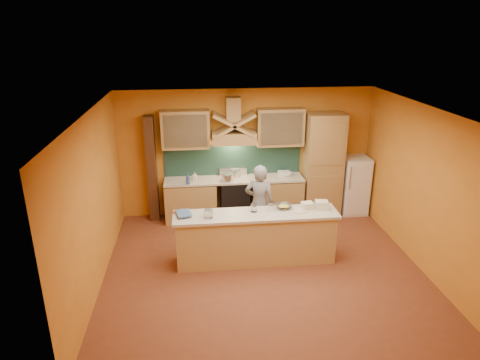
{
  "coord_description": "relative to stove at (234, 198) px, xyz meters",
  "views": [
    {
      "loc": [
        -1.13,
        -6.44,
        4.08
      ],
      "look_at": [
        -0.32,
        0.9,
        1.36
      ],
      "focal_mm": 32.0,
      "sensor_mm": 36.0,
      "label": 1
    }
  ],
  "objects": [
    {
      "name": "stove",
      "position": [
        0.0,
        0.0,
        0.0
      ],
      "size": [
        0.6,
        0.58,
        0.9
      ],
      "primitive_type": "cube",
      "color": "black",
      "rests_on": "floor"
    },
    {
      "name": "pantry_column",
      "position": [
        1.95,
        0.0,
        0.7
      ],
      "size": [
        0.8,
        0.6,
        2.3
      ],
      "primitive_type": "cube",
      "color": "tan",
      "rests_on": "floor"
    },
    {
      "name": "counter_top",
      "position": [
        -0.0,
        0.0,
        0.45
      ],
      "size": [
        3.0,
        0.62,
        0.04
      ],
      "primitive_type": "cube",
      "color": "beige",
      "rests_on": "base_cabinet_left"
    },
    {
      "name": "upper_cabinet_right",
      "position": [
        1.0,
        0.12,
        1.55
      ],
      "size": [
        1.0,
        0.35,
        0.8
      ],
      "primitive_type": "cube",
      "color": "tan",
      "rests_on": "wall_back"
    },
    {
      "name": "grocery_bag_a",
      "position": [
        1.4,
        -1.82,
        0.57
      ],
      "size": [
        0.25,
        0.21,
        0.14
      ],
      "primitive_type": "cube",
      "rotation": [
        0.0,
        0.0,
        -0.14
      ],
      "color": "beige",
      "rests_on": "island_top"
    },
    {
      "name": "wall_back",
      "position": [
        0.3,
        0.3,
        0.95
      ],
      "size": [
        5.5,
        0.02,
        2.8
      ],
      "primitive_type": "cube",
      "color": "orange",
      "rests_on": "floor"
    },
    {
      "name": "book_upper",
      "position": [
        -1.18,
        -1.86,
        0.53
      ],
      "size": [
        0.3,
        0.37,
        0.03
      ],
      "primitive_type": "imported",
      "rotation": [
        0.0,
        0.0,
        0.18
      ],
      "color": "#426292",
      "rests_on": "island_top"
    },
    {
      "name": "upper_cabinet_left",
      "position": [
        -1.0,
        0.12,
        1.55
      ],
      "size": [
        1.0,
        0.35,
        0.8
      ],
      "primitive_type": "cube",
      "color": "tan",
      "rests_on": "wall_back"
    },
    {
      "name": "person",
      "position": [
        0.38,
        -1.11,
        0.34
      ],
      "size": [
        0.66,
        0.54,
        1.57
      ],
      "primitive_type": "imported",
      "rotation": [
        0.0,
        0.0,
        2.81
      ],
      "color": "gray",
      "rests_on": "floor"
    },
    {
      "name": "wall_right",
      "position": [
        3.05,
        -2.2,
        0.95
      ],
      "size": [
        0.02,
        5.0,
        2.8
      ],
      "primitive_type": "cube",
      "color": "orange",
      "rests_on": "floor"
    },
    {
      "name": "pot_large",
      "position": [
        -0.16,
        -0.13,
        0.53
      ],
      "size": [
        0.3,
        0.3,
        0.17
      ],
      "primitive_type": "cylinder",
      "rotation": [
        0.0,
        0.0,
        0.12
      ],
      "color": "silver",
      "rests_on": "stove"
    },
    {
      "name": "trim_column_left",
      "position": [
        -1.75,
        0.15,
        0.7
      ],
      "size": [
        0.2,
        0.3,
        2.3
      ],
      "primitive_type": "cube",
      "color": "#472816",
      "rests_on": "floor"
    },
    {
      "name": "wall_left",
      "position": [
        -2.45,
        -2.2,
        0.95
      ],
      "size": [
        0.02,
        5.0,
        2.8
      ],
      "primitive_type": "cube",
      "color": "orange",
      "rests_on": "floor"
    },
    {
      "name": "pot_small",
      "position": [
        0.03,
        0.1,
        0.52
      ],
      "size": [
        0.19,
        0.19,
        0.15
      ],
      "primitive_type": "cylinder",
      "rotation": [
        0.0,
        0.0,
        0.0
      ],
      "color": "#B3B4BB",
      "rests_on": "stove"
    },
    {
      "name": "kitchen_scale",
      "position": [
        0.49,
        -1.8,
        0.54
      ],
      "size": [
        0.12,
        0.12,
        0.1
      ],
      "primitive_type": "cube",
      "rotation": [
        0.0,
        0.0,
        -0.04
      ],
      "color": "white",
      "rests_on": "island_top"
    },
    {
      "name": "base_cabinet_right",
      "position": [
        0.95,
        0.0,
        -0.02
      ],
      "size": [
        1.1,
        0.6,
        0.86
      ],
      "primitive_type": "cube",
      "color": "tan",
      "rests_on": "floor"
    },
    {
      "name": "bowl_back",
      "position": [
        1.16,
        0.05,
        0.51
      ],
      "size": [
        0.29,
        0.29,
        0.08
      ],
      "primitive_type": "imported",
      "rotation": [
        0.0,
        0.0,
        0.22
      ],
      "color": "white",
      "rests_on": "counter_top"
    },
    {
      "name": "jar_large",
      "position": [
        -0.64,
        -1.98,
        0.57
      ],
      "size": [
        0.19,
        0.19,
        0.14
      ],
      "primitive_type": "cylinder",
      "rotation": [
        0.0,
        0.0,
        0.31
      ],
      "color": "silver",
      "rests_on": "island_top"
    },
    {
      "name": "range_hood",
      "position": [
        0.0,
        0.05,
        1.37
      ],
      "size": [
        0.92,
        0.5,
        0.24
      ],
      "primitive_type": "cube",
      "color": "tan",
      "rests_on": "wall_back"
    },
    {
      "name": "hood_chimney",
      "position": [
        0.0,
        0.15,
        1.95
      ],
      "size": [
        0.3,
        0.3,
        0.5
      ],
      "primitive_type": "cube",
      "color": "tan",
      "rests_on": "wall_back"
    },
    {
      "name": "fridge",
      "position": [
        2.7,
        0.0,
        0.2
      ],
      "size": [
        0.58,
        0.6,
        1.3
      ],
      "primitive_type": "cube",
      "color": "white",
      "rests_on": "floor"
    },
    {
      "name": "wall_front",
      "position": [
        0.3,
        -4.7,
        0.95
      ],
      "size": [
        5.5,
        0.02,
        2.8
      ],
      "primitive_type": "cube",
      "color": "orange",
      "rests_on": "floor"
    },
    {
      "name": "island_body",
      "position": [
        0.2,
        -1.9,
        -0.01
      ],
      "size": [
        2.8,
        0.55,
        0.88
      ],
      "primitive_type": "cube",
      "color": "tan",
      "rests_on": "floor"
    },
    {
      "name": "grocery_bag_b",
      "position": [
        1.14,
        -1.8,
        0.56
      ],
      "size": [
        0.22,
        0.18,
        0.12
      ],
      "primitive_type": "cube",
      "rotation": [
        0.0,
        0.0,
        0.14
      ],
      "color": "beige",
      "rests_on": "island_top"
    },
    {
      "name": "ceiling",
      "position": [
        0.3,
        -2.2,
        2.35
      ],
      "size": [
        5.5,
        5.0,
        0.01
      ],
      "primitive_type": "cube",
      "color": "white",
      "rests_on": "wall_back"
    },
    {
      "name": "dish_rack",
      "position": [
        1.11,
        0.08,
        0.52
      ],
      "size": [
        0.27,
        0.22,
        0.09
      ],
      "primitive_type": "cube",
      "rotation": [
        0.0,
        0.0,
        -0.07
      ],
      "color": "white",
      "rests_on": "counter_top"
    },
    {
      "name": "backsplash",
      "position": [
        -0.0,
        0.28,
        0.8
      ],
      "size": [
        3.0,
        0.03,
        0.7
      ],
      "primitive_type": "cube",
      "color": "#193730",
      "rests_on": "wall_back"
    },
    {
      "name": "island_top",
      "position": [
        0.2,
        -1.9,
        0.47
      ],
      "size": [
        2.9,
        0.62,
        0.05
      ],
      "primitive_type": "cube",
      "color": "beige",
      "rests_on": "island_body"
    },
    {
      "name": "book_lower",
      "position": [
        -1.18,
        -1.83,
        0.51
      ],
      "size": [
        0.33,
        0.35,
        0.03
      ],
      "primitive_type": "imported",
      "rotation": [
        0.0,
        0.0,
        0.54
      ],
      "color": "#B75341",
      "rests_on": "island_top"
    },
    {
      "name": "cloth",
      "position": [
        0.99,
        -1.91,
        0.5
      ],
      "size": [
        0.27,
        0.24,
        0.02
      ],
      "primitive_type": "cube",
      "rotation": [
        0.0,
        0.0,
        0.33
      ],
      "color": "beige",
      "rests_on": "island_top"
    },
    {
      "name": "jar_small",
      "position": [
        0.17,
        -1.82,
        0.57
      ],
      "size": [
        0.11,
        0.11,
        0.15
      ],
      "primitive_type": "cylinder",
      "rotation": [
        0.0,
        0.0,
        -0.02
      ],
      "color": "silver",
      "rests_on": "island_top"
    },
    {
      "name": "mixing_bowl",
      "position": [
        0.73,
        -1.72,
        0.53
      ],
      "size": [
        0.31,
        0.31,
        0.07
      ],
      "primitive_type": "imported",
      "rotation": [
        0.0,
        0.0,
        0.13
      ],
      "color": "silver",
      "rests_on": "island_top"
    },
    {
      "name": "floor",
      "position": [
        0.3,
        -2.2,
        -0.45
      ],
      "size": [
        5.5,
        5.0,
        0.01
      ],
      "primitive_type": "cube",
      "color": "brown",
      "rests_on": "ground"
    },
    {
      "name": "soap_bottle_b",
      "position": [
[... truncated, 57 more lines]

